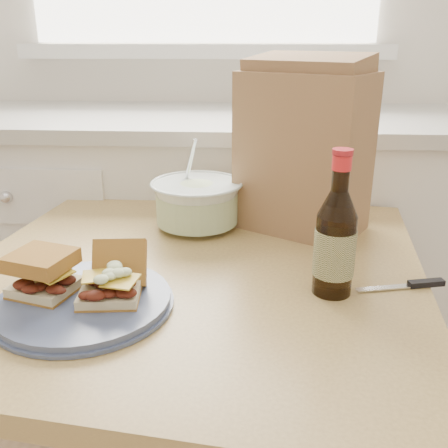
# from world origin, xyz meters

# --- Properties ---
(cabinet_run) EXTENTS (2.50, 0.64, 0.94)m
(cabinet_run) POSITION_xyz_m (-0.00, 1.70, 0.47)
(cabinet_run) COLOR white
(cabinet_run) RESTS_ON ground
(dining_table) EXTENTS (1.00, 1.00, 0.75)m
(dining_table) POSITION_xyz_m (0.07, 0.99, 0.64)
(dining_table) COLOR tan
(dining_table) RESTS_ON ground
(plate) EXTENTS (0.29, 0.29, 0.02)m
(plate) POSITION_xyz_m (-0.09, 0.82, 0.75)
(plate) COLOR #455070
(plate) RESTS_ON dining_table
(sandwich_left) EXTENTS (0.12, 0.11, 0.07)m
(sandwich_left) POSITION_xyz_m (-0.16, 0.83, 0.80)
(sandwich_left) COLOR beige
(sandwich_left) RESTS_ON plate
(sandwich_right) EXTENTS (0.11, 0.14, 0.08)m
(sandwich_right) POSITION_xyz_m (-0.04, 0.84, 0.79)
(sandwich_right) COLOR beige
(sandwich_right) RESTS_ON plate
(coleslaw_bowl) EXTENTS (0.21, 0.21, 0.21)m
(coleslaw_bowl) POSITION_xyz_m (0.06, 1.20, 0.80)
(coleslaw_bowl) COLOR silver
(coleslaw_bowl) RESTS_ON dining_table
(beer_bottle) EXTENTS (0.07, 0.07, 0.26)m
(beer_bottle) POSITION_xyz_m (0.33, 0.90, 0.84)
(beer_bottle) COLOR black
(beer_bottle) RESTS_ON dining_table
(knife) EXTENTS (0.17, 0.05, 0.01)m
(knife) POSITION_xyz_m (0.49, 0.93, 0.75)
(knife) COLOR silver
(knife) RESTS_ON dining_table
(paper_bag) EXTENTS (0.32, 0.29, 0.36)m
(paper_bag) POSITION_xyz_m (0.30, 1.22, 0.92)
(paper_bag) COLOR #926846
(paper_bag) RESTS_ON dining_table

